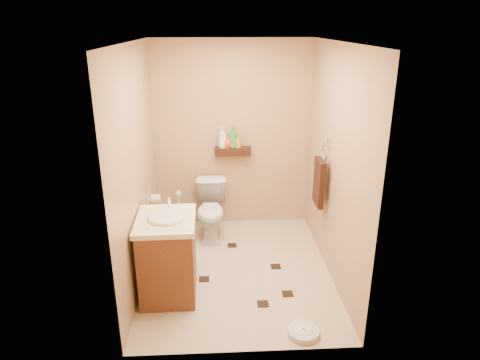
{
  "coord_description": "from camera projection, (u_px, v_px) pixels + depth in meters",
  "views": [
    {
      "loc": [
        -0.19,
        -4.08,
        2.57
      ],
      "look_at": [
        0.04,
        0.25,
        0.97
      ],
      "focal_mm": 32.0,
      "sensor_mm": 36.0,
      "label": 1
    }
  ],
  "objects": [
    {
      "name": "wall_right",
      "position": [
        335.0,
        165.0,
        4.35
      ],
      "size": [
        0.04,
        2.5,
        2.4
      ],
      "primitive_type": "cube",
      "color": "tan",
      "rests_on": "ground"
    },
    {
      "name": "bottle_c",
      "position": [
        228.0,
        141.0,
        5.41
      ],
      "size": [
        0.18,
        0.18,
        0.16
      ],
      "primitive_type": "imported",
      "rotation": [
        0.0,
        0.0,
        2.37
      ],
      "color": "red",
      "rests_on": "wall_shelf"
    },
    {
      "name": "vanity",
      "position": [
        168.0,
        255.0,
        4.18
      ],
      "size": [
        0.57,
        0.69,
        0.96
      ],
      "rotation": [
        0.0,
        0.0,
        0.02
      ],
      "color": "brown",
      "rests_on": "ground"
    },
    {
      "name": "toilet",
      "position": [
        211.0,
        211.0,
        5.36
      ],
      "size": [
        0.4,
        0.68,
        0.69
      ],
      "primitive_type": "imported",
      "rotation": [
        0.0,
        0.0,
        -0.01
      ],
      "color": "white",
      "rests_on": "ground"
    },
    {
      "name": "toilet_paper",
      "position": [
        156.0,
        199.0,
        5.07
      ],
      "size": [
        0.12,
        0.11,
        0.12
      ],
      "color": "silver",
      "rests_on": "wall_left"
    },
    {
      "name": "wall_back",
      "position": [
        233.0,
        136.0,
        5.47
      ],
      "size": [
        2.0,
        0.04,
        2.4
      ],
      "primitive_type": "cube",
      "color": "tan",
      "rests_on": "ground"
    },
    {
      "name": "towel_ring",
      "position": [
        319.0,
        180.0,
        4.67
      ],
      "size": [
        0.12,
        0.3,
        0.76
      ],
      "color": "silver",
      "rests_on": "wall_right"
    },
    {
      "name": "bottle_d",
      "position": [
        233.0,
        137.0,
        5.4
      ],
      "size": [
        0.15,
        0.15,
        0.28
      ],
      "primitive_type": "imported",
      "rotation": [
        0.0,
        0.0,
        2.22
      ],
      "color": "green",
      "rests_on": "wall_shelf"
    },
    {
      "name": "bottle_e",
      "position": [
        238.0,
        141.0,
        5.42
      ],
      "size": [
        0.1,
        0.1,
        0.17
      ],
      "primitive_type": "imported",
      "rotation": [
        0.0,
        0.0,
        2.74
      ],
      "color": "#C49041",
      "rests_on": "wall_shelf"
    },
    {
      "name": "bottle_b",
      "position": [
        227.0,
        142.0,
        5.41
      ],
      "size": [
        0.09,
        0.09,
        0.15
      ],
      "primitive_type": "imported",
      "rotation": [
        0.0,
        0.0,
        1.1
      ],
      "color": "yellow",
      "rests_on": "wall_shelf"
    },
    {
      "name": "floor_accents",
      "position": [
        239.0,
        271.0,
        4.69
      ],
      "size": [
        1.21,
        1.28,
        0.01
      ],
      "color": "black",
      "rests_on": "ground"
    },
    {
      "name": "ground",
      "position": [
        237.0,
        270.0,
        4.72
      ],
      "size": [
        2.5,
        2.5,
        0.0
      ],
      "primitive_type": "plane",
      "color": "#C1AB8D",
      "rests_on": "ground"
    },
    {
      "name": "wall_front",
      "position": [
        245.0,
        221.0,
        3.13
      ],
      "size": [
        2.0,
        0.04,
        2.4
      ],
      "primitive_type": "cube",
      "color": "tan",
      "rests_on": "ground"
    },
    {
      "name": "wall_left",
      "position": [
        137.0,
        169.0,
        4.25
      ],
      "size": [
        0.04,
        2.5,
        2.4
      ],
      "primitive_type": "cube",
      "color": "tan",
      "rests_on": "ground"
    },
    {
      "name": "ceiling",
      "position": [
        237.0,
        42.0,
        3.89
      ],
      "size": [
        2.0,
        2.5,
        0.02
      ],
      "primitive_type": "cube",
      "color": "white",
      "rests_on": "wall_back"
    },
    {
      "name": "bottle_a",
      "position": [
        222.0,
        137.0,
        5.39
      ],
      "size": [
        0.15,
        0.15,
        0.27
      ],
      "primitive_type": "imported",
      "rotation": [
        0.0,
        0.0,
        5.63
      ],
      "color": "white",
      "rests_on": "wall_shelf"
    },
    {
      "name": "bathroom_scale",
      "position": [
        303.0,
        332.0,
        3.74
      ],
      "size": [
        0.36,
        0.36,
        0.06
      ],
      "rotation": [
        0.0,
        0.0,
        0.4
      ],
      "color": "silver",
      "rests_on": "ground"
    },
    {
      "name": "toilet_brush",
      "position": [
        179.0,
        215.0,
        5.62
      ],
      "size": [
        0.12,
        0.12,
        0.53
      ],
      "color": "#19645D",
      "rests_on": "ground"
    },
    {
      "name": "wall_shelf",
      "position": [
        233.0,
        151.0,
        5.46
      ],
      "size": [
        0.46,
        0.14,
        0.1
      ],
      "primitive_type": "cube",
      "color": "#3C1B10",
      "rests_on": "wall_back"
    }
  ]
}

